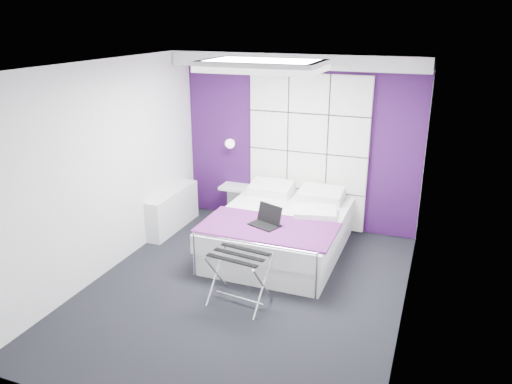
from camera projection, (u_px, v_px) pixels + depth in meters
floor at (244, 289)px, 5.92m from camera, size 4.40×4.40×0.00m
ceiling at (242, 65)px, 5.06m from camera, size 4.40×4.40×0.00m
wall_back at (299, 142)px, 7.43m from camera, size 3.60×0.00×3.60m
wall_left at (107, 169)px, 6.09m from camera, size 0.00×4.40×4.40m
wall_right at (413, 207)px, 4.88m from camera, size 0.00×4.40×4.40m
accent_wall at (299, 142)px, 7.42m from camera, size 3.58×0.02×2.58m
soffit at (297, 60)px, 6.81m from camera, size 3.58×0.50×0.20m
headboard at (308, 152)px, 7.37m from camera, size 1.80×0.08×2.30m
skylight at (263, 65)px, 5.60m from camera, size 1.36×0.86×0.12m
wall_lamp at (231, 143)px, 7.68m from camera, size 0.15×0.15×0.15m
radiator at (173, 210)px, 7.54m from camera, size 0.22×1.20×0.60m
bed at (280, 231)px, 6.78m from camera, size 1.70×2.05×0.72m
nightstand at (235, 187)px, 7.86m from camera, size 0.43×0.33×0.05m
luggage_rack at (239, 279)px, 5.54m from camera, size 0.62×0.46×0.61m
laptop at (266, 220)px, 6.29m from camera, size 0.36×0.26×0.26m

